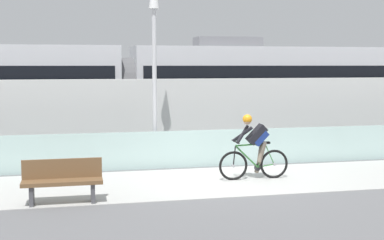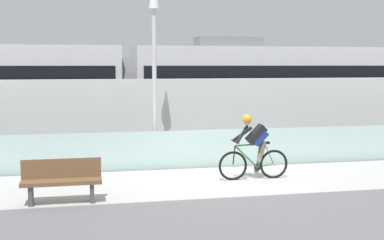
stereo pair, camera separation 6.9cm
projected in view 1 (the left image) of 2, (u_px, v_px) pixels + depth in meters
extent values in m
plane|color=slate|center=(231.00, 180.00, 12.82)|extent=(200.00, 200.00, 0.00)
cube|color=beige|center=(231.00, 180.00, 12.82)|extent=(32.00, 3.20, 0.01)
cube|color=silver|center=(212.00, 148.00, 14.56)|extent=(32.00, 0.05, 1.02)
cube|color=silver|center=(198.00, 117.00, 16.24)|extent=(32.00, 0.36, 2.38)
cube|color=#595654|center=(182.00, 144.00, 18.78)|extent=(32.00, 0.08, 0.01)
cube|color=#595654|center=(174.00, 138.00, 20.17)|extent=(32.00, 0.08, 0.01)
cube|color=#232326|center=(63.00, 134.00, 18.55)|extent=(1.40, 1.88, 0.20)
cylinder|color=black|center=(63.00, 139.00, 17.86)|extent=(0.60, 0.10, 0.60)
cylinder|color=black|center=(63.00, 134.00, 19.25)|extent=(0.60, 0.10, 0.60)
cube|color=silver|center=(277.00, 88.00, 20.10)|extent=(11.00, 2.50, 3.10)
cube|color=black|center=(277.00, 79.00, 20.07)|extent=(10.56, 2.54, 1.04)
cube|color=red|center=(277.00, 124.00, 20.25)|extent=(10.78, 2.53, 0.28)
cube|color=slate|center=(228.00, 42.00, 19.50)|extent=(2.40, 1.10, 0.36)
cube|color=#232326|center=(187.00, 131.00, 19.51)|extent=(1.40, 1.88, 0.20)
cylinder|color=black|center=(191.00, 135.00, 18.82)|extent=(0.60, 0.10, 0.60)
cylinder|color=black|center=(183.00, 130.00, 20.21)|extent=(0.60, 0.10, 0.60)
cube|color=#232326|center=(360.00, 126.00, 21.02)|extent=(1.40, 1.88, 0.20)
cylinder|color=black|center=(369.00, 130.00, 20.33)|extent=(0.60, 0.10, 0.60)
cylinder|color=black|center=(350.00, 126.00, 21.72)|extent=(0.60, 0.10, 0.60)
cylinder|color=#59595B|center=(126.00, 90.00, 18.87)|extent=(0.60, 2.30, 2.30)
torus|color=black|center=(233.00, 166.00, 12.79)|extent=(0.72, 0.06, 0.72)
cylinder|color=#99999E|center=(233.00, 166.00, 12.79)|extent=(0.07, 0.10, 0.07)
torus|color=black|center=(274.00, 164.00, 13.02)|extent=(0.72, 0.06, 0.72)
cylinder|color=#99999E|center=(274.00, 164.00, 13.02)|extent=(0.07, 0.10, 0.07)
cylinder|color=#337233|center=(247.00, 157.00, 12.84)|extent=(0.60, 0.04, 0.58)
cylinder|color=#337233|center=(261.00, 155.00, 12.92)|extent=(0.22, 0.04, 0.59)
cylinder|color=#337233|center=(250.00, 145.00, 12.83)|extent=(0.76, 0.04, 0.07)
cylinder|color=#337233|center=(266.00, 166.00, 12.98)|extent=(0.43, 0.03, 0.09)
cylinder|color=#337233|center=(270.00, 154.00, 12.97)|extent=(0.27, 0.02, 0.53)
cylinder|color=black|center=(234.00, 156.00, 12.77)|extent=(0.08, 0.03, 0.49)
cube|color=black|center=(265.00, 143.00, 12.91)|extent=(0.24, 0.10, 0.05)
cylinder|color=black|center=(235.00, 142.00, 12.74)|extent=(0.03, 0.58, 0.03)
cylinder|color=#262628|center=(258.00, 167.00, 12.93)|extent=(0.18, 0.02, 0.18)
cube|color=black|center=(257.00, 134.00, 12.84)|extent=(0.50, 0.28, 0.51)
cube|color=navy|center=(260.00, 138.00, 12.87)|extent=(0.38, 0.30, 0.38)
sphere|color=tan|center=(247.00, 120.00, 12.75)|extent=(0.20, 0.20, 0.20)
sphere|color=orange|center=(247.00, 119.00, 12.75)|extent=(0.23, 0.23, 0.23)
cylinder|color=black|center=(243.00, 134.00, 12.76)|extent=(0.44, 0.41, 0.41)
cylinder|color=black|center=(243.00, 134.00, 12.76)|extent=(0.44, 0.41, 0.41)
cylinder|color=#726656|center=(261.00, 157.00, 12.92)|extent=(0.29, 0.33, 0.80)
cylinder|color=#726656|center=(261.00, 152.00, 12.91)|extent=(0.29, 0.33, 0.54)
cylinder|color=gray|center=(155.00, 163.00, 14.57)|extent=(0.24, 0.24, 0.20)
cylinder|color=silver|center=(155.00, 87.00, 14.35)|extent=(0.12, 0.12, 4.20)
cube|color=brown|center=(62.00, 182.00, 10.61)|extent=(1.60, 0.44, 0.08)
cube|color=brown|center=(62.00, 168.00, 10.78)|extent=(1.60, 0.06, 0.40)
cube|color=#4C4C51|center=(32.00, 196.00, 10.51)|extent=(0.08, 0.36, 0.41)
cube|color=#4C4C51|center=(93.00, 192.00, 10.77)|extent=(0.08, 0.36, 0.41)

